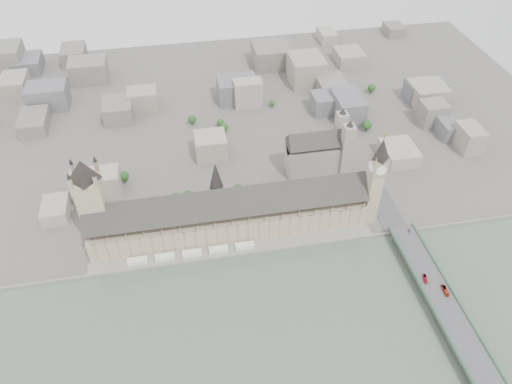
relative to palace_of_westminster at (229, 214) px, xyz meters
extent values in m
plane|color=#595651|center=(0.00, -19.70, -22.71)|extent=(900.00, 900.00, 0.00)
cube|color=gray|center=(0.00, -34.70, -21.21)|extent=(600.00, 1.50, 3.00)
cube|color=gray|center=(0.00, -27.20, -21.71)|extent=(270.00, 15.00, 2.00)
cube|color=white|center=(-90.00, -26.70, -18.71)|extent=(18.00, 7.00, 4.00)
cube|color=white|center=(-65.00, -26.70, -18.71)|extent=(18.00, 7.00, 4.00)
cube|color=white|center=(-40.00, -26.70, -18.71)|extent=(18.00, 7.00, 4.00)
cube|color=white|center=(-15.00, -26.70, -18.71)|extent=(18.00, 7.00, 4.00)
cube|color=white|center=(10.00, -26.70, -18.71)|extent=(18.00, 7.00, 4.00)
cube|color=tan|center=(0.00, 0.30, -10.21)|extent=(265.00, 40.00, 25.00)
cube|color=#312E2B|center=(0.00, 0.30, 12.37)|extent=(265.00, 40.73, 40.73)
cube|color=tan|center=(138.00, -11.70, 8.29)|extent=(12.00, 12.00, 62.00)
cube|color=tan|center=(138.00, -11.70, 47.29)|extent=(14.00, 14.00, 16.00)
cylinder|color=white|center=(145.20, -11.70, 47.29)|extent=(0.60, 10.00, 10.00)
cylinder|color=white|center=(130.80, -11.70, 47.29)|extent=(0.60, 10.00, 10.00)
cylinder|color=white|center=(138.00, -4.50, 47.29)|extent=(10.00, 0.60, 10.00)
cylinder|color=white|center=(138.00, -18.90, 47.29)|extent=(10.00, 0.60, 10.00)
cone|color=#282220|center=(138.00, -11.70, 66.29)|extent=(17.00, 17.00, 22.00)
cylinder|color=gold|center=(138.00, -11.70, 80.29)|extent=(1.00, 1.00, 6.00)
sphere|color=gold|center=(138.00, -11.70, 83.79)|extent=(2.00, 2.00, 2.00)
cone|color=tan|center=(144.50, -5.20, 59.29)|extent=(2.40, 2.40, 8.00)
cone|color=tan|center=(131.50, -5.20, 59.29)|extent=(2.40, 2.40, 8.00)
cone|color=tan|center=(144.50, -18.20, 59.29)|extent=(2.40, 2.40, 8.00)
cone|color=tan|center=(131.50, -18.20, 59.29)|extent=(2.40, 2.40, 8.00)
cube|color=tan|center=(-122.00, 6.30, 17.29)|extent=(23.00, 23.00, 80.00)
cone|color=#282220|center=(-122.00, 6.30, 67.29)|extent=(30.00, 30.00, 20.00)
cylinder|color=tan|center=(-10.00, 6.30, 20.29)|extent=(12.00, 12.00, 20.00)
cone|color=#282220|center=(-10.00, 6.30, 44.29)|extent=(13.00, 13.00, 28.00)
cube|color=#474749|center=(162.00, -107.20, -17.58)|extent=(25.00, 325.00, 10.25)
cube|color=gray|center=(105.00, 75.30, -5.71)|extent=(60.00, 28.00, 34.00)
cube|color=#312E2B|center=(105.00, 75.30, 16.29)|extent=(60.00, 28.28, 28.28)
cube|color=gray|center=(137.00, 87.30, 9.29)|extent=(12.00, 12.00, 64.00)
cube|color=gray|center=(137.00, 63.30, 9.29)|extent=(12.00, 12.00, 64.00)
imported|color=red|center=(156.67, -100.35, -11.11)|extent=(4.56, 9.94, 2.70)
imported|color=#B42E16|center=(167.75, -115.72, -10.88)|extent=(3.66, 11.49, 3.15)
imported|color=gray|center=(168.42, -111.00, -11.67)|extent=(2.21, 4.94, 1.57)
imported|color=gray|center=(167.05, -43.68, -11.73)|extent=(3.49, 5.36, 1.44)
camera|label=1|loc=(-38.48, -341.71, 332.54)|focal=35.00mm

